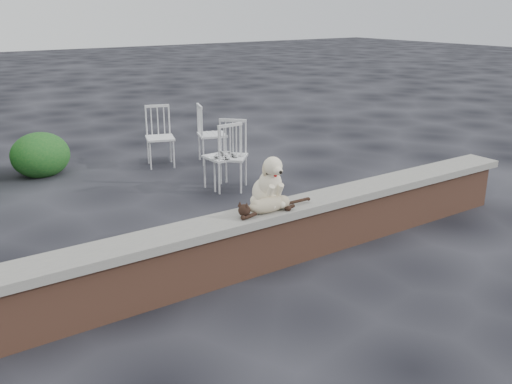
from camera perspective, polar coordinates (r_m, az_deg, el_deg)
ground at (r=5.66m, az=3.55°, el=-6.75°), size 60.00×60.00×0.00m
brick_wall at (r=5.56m, az=3.60°, el=-4.42°), size 6.00×0.30×0.50m
capstone at (r=5.45m, az=3.66°, el=-1.61°), size 6.20×0.40×0.08m
dog at (r=5.29m, az=1.10°, el=1.24°), size 0.38×0.48×0.52m
cat at (r=5.19m, az=1.33°, el=-1.19°), size 0.99×0.31×0.16m
chair_c at (r=7.63m, az=-3.45°, el=3.73°), size 0.59×0.59×0.94m
chair_b at (r=8.87m, az=-9.79°, el=5.59°), size 0.71×0.71×0.94m
chair_e at (r=8.99m, az=-4.52°, el=5.97°), size 0.71×0.71×0.94m
chair_d at (r=7.62m, az=-2.64°, el=3.72°), size 0.79×0.79×0.94m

